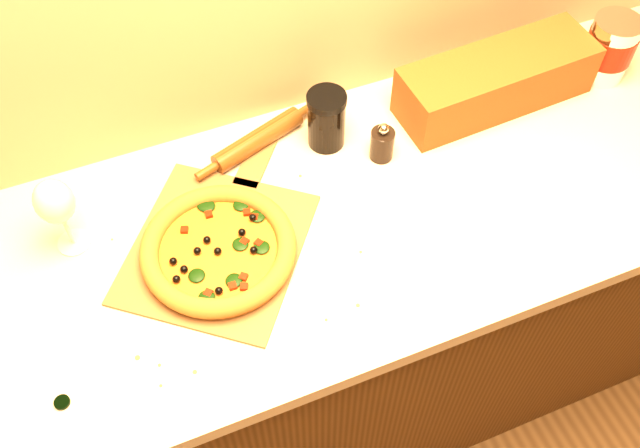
% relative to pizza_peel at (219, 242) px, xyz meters
% --- Properties ---
extents(cabinet, '(2.80, 0.65, 0.86)m').
position_rel_pizza_peel_xyz_m(cabinet, '(0.21, -0.02, -0.47)').
color(cabinet, '#43280E').
rests_on(cabinet, ground).
extents(countertop, '(2.84, 0.68, 0.04)m').
position_rel_pizza_peel_xyz_m(countertop, '(0.21, -0.02, -0.02)').
color(countertop, beige).
rests_on(countertop, cabinet).
extents(pizza_peel, '(0.48, 0.50, 0.01)m').
position_rel_pizza_peel_xyz_m(pizza_peel, '(0.00, 0.00, 0.00)').
color(pizza_peel, brown).
rests_on(pizza_peel, countertop).
extents(pizza, '(0.30, 0.30, 0.04)m').
position_rel_pizza_peel_xyz_m(pizza, '(-0.01, -0.03, 0.02)').
color(pizza, '#B1722C').
rests_on(pizza, pizza_peel).
extents(bottle_cap, '(0.03, 0.03, 0.01)m').
position_rel_pizza_peel_xyz_m(bottle_cap, '(-0.35, -0.22, -0.00)').
color(bottle_cap, black).
rests_on(bottle_cap, countertop).
extents(pepper_grinder, '(0.05, 0.05, 0.10)m').
position_rel_pizza_peel_xyz_m(pepper_grinder, '(0.40, 0.09, 0.04)').
color(pepper_grinder, black).
rests_on(pepper_grinder, countertop).
extents(rolling_pin, '(0.31, 0.12, 0.04)m').
position_rel_pizza_peel_xyz_m(rolling_pin, '(0.16, 0.22, 0.02)').
color(rolling_pin, '#522B0E').
rests_on(rolling_pin, countertop).
extents(coffee_canister, '(0.11, 0.11, 0.15)m').
position_rel_pizza_peel_xyz_m(coffee_canister, '(0.99, 0.13, 0.08)').
color(coffee_canister, silver).
rests_on(coffee_canister, countertop).
extents(bread_bag, '(0.46, 0.17, 0.12)m').
position_rel_pizza_peel_xyz_m(bread_bag, '(0.70, 0.15, 0.06)').
color(bread_bag, brown).
rests_on(bread_bag, countertop).
extents(wine_glass, '(0.07, 0.07, 0.18)m').
position_rel_pizza_peel_xyz_m(wine_glass, '(-0.27, 0.11, 0.13)').
color(wine_glass, silver).
rests_on(wine_glass, countertop).
extents(dark_jar, '(0.09, 0.09, 0.14)m').
position_rel_pizza_peel_xyz_m(dark_jar, '(0.30, 0.17, 0.07)').
color(dark_jar, black).
rests_on(dark_jar, countertop).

